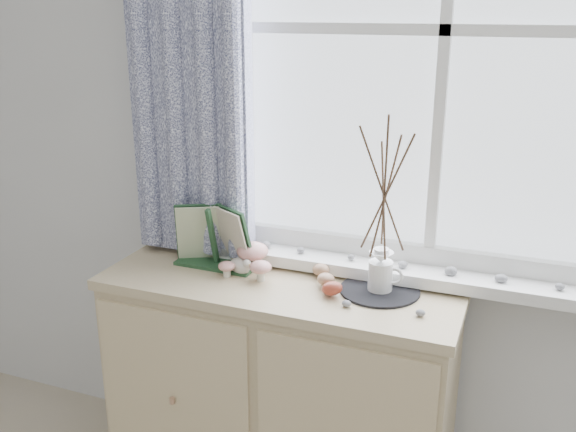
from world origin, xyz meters
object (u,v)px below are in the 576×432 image
Objects in this scene: botanical_book at (211,238)px; twig_pitcher at (385,190)px; sideboard at (279,393)px; toadstool_cluster at (252,257)px.

botanical_book is 0.56× the size of twig_pitcher.
botanical_book reaches higher than sideboard.
botanical_book is at bearing 173.98° from twig_pitcher.
toadstool_cluster is at bearing 8.38° from botanical_book.
twig_pitcher reaches higher than toadstool_cluster.
botanical_book is 0.16m from toadstool_cluster.
twig_pitcher is (0.33, 0.05, 0.76)m from sideboard.
twig_pitcher is (0.44, 0.01, 0.28)m from toadstool_cluster.
botanical_book is 0.63m from twig_pitcher.
toadstool_cluster is at bearing 172.65° from twig_pitcher.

